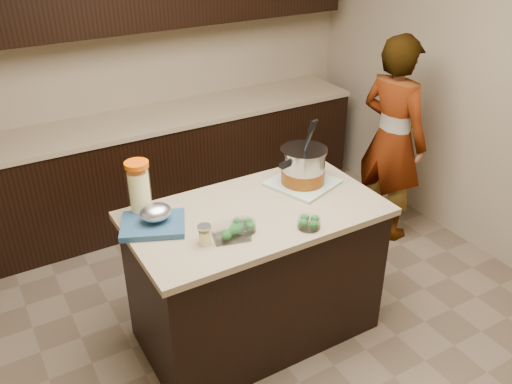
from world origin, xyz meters
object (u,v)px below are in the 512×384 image
lemonade_pitcher (140,191)px  person (392,139)px  island (256,274)px  stock_pot (303,168)px

lemonade_pitcher → person: 2.12m
person → island: bearing=100.3°
lemonade_pitcher → person: person is taller
island → lemonade_pitcher: 0.88m
island → person: size_ratio=0.90×
stock_pot → person: (1.12, 0.39, -0.20)m
stock_pot → person: person is taller
stock_pot → lemonade_pitcher: 0.99m
island → lemonade_pitcher: lemonade_pitcher is taller
island → stock_pot: 0.70m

